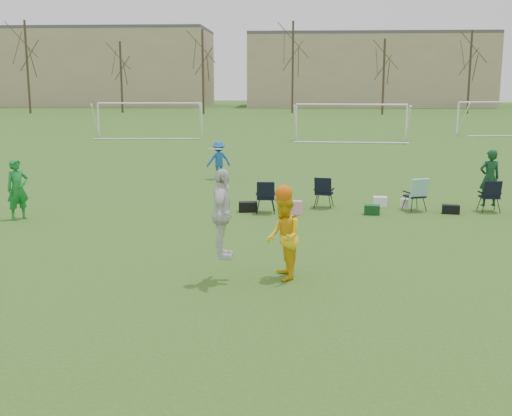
# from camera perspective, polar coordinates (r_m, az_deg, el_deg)

# --- Properties ---
(ground) EXTENTS (260.00, 260.00, 0.00)m
(ground) POSITION_cam_1_polar(r_m,az_deg,el_deg) (11.97, 2.32, -7.55)
(ground) COLOR #2F571B
(ground) RESTS_ON ground
(fielder_green_near) EXTENTS (0.73, 0.74, 1.73)m
(fielder_green_near) POSITION_cam_1_polar(r_m,az_deg,el_deg) (19.34, -20.43, 1.58)
(fielder_green_near) COLOR #167D2E
(fielder_green_near) RESTS_ON ground
(fielder_blue) EXTENTS (1.13, 0.90, 1.52)m
(fielder_blue) POSITION_cam_1_polar(r_m,az_deg,el_deg) (25.89, -3.35, 4.27)
(fielder_blue) COLOR #1751AE
(fielder_blue) RESTS_ON ground
(center_contest) EXTENTS (1.81, 1.21, 2.62)m
(center_contest) POSITION_cam_1_polar(r_m,az_deg,el_deg) (12.45, -0.01, -1.59)
(center_contest) COLOR white
(center_contest) RESTS_ON ground
(sideline_setup) EXTENTS (7.88, 1.61, 1.87)m
(sideline_setup) POSITION_cam_1_polar(r_m,az_deg,el_deg) (19.84, 12.34, 1.36)
(sideline_setup) COLOR #103C1E
(sideline_setup) RESTS_ON ground
(goal_left) EXTENTS (7.39, 0.76, 2.46)m
(goal_left) POSITION_cam_1_polar(r_m,az_deg,el_deg) (46.51, -9.42, 8.60)
(goal_left) COLOR white
(goal_left) RESTS_ON ground
(goal_mid) EXTENTS (7.40, 0.63, 2.46)m
(goal_mid) POSITION_cam_1_polar(r_m,az_deg,el_deg) (43.55, 8.45, 8.46)
(goal_mid) COLOR white
(goal_mid) RESTS_ON ground
(goal_right) EXTENTS (7.35, 1.14, 2.46)m
(goal_right) POSITION_cam_1_polar(r_m,az_deg,el_deg) (51.85, 21.32, 8.24)
(goal_right) COLOR white
(goal_right) RESTS_ON ground
(tree_line) EXTENTS (110.28, 3.28, 11.40)m
(tree_line) POSITION_cam_1_polar(r_m,az_deg,el_deg) (81.20, 3.45, 11.96)
(tree_line) COLOR #382B21
(tree_line) RESTS_ON ground
(building_row) EXTENTS (126.00, 16.00, 13.00)m
(building_row) POSITION_cam_1_polar(r_m,az_deg,el_deg) (107.56, 6.98, 12.16)
(building_row) COLOR tan
(building_row) RESTS_ON ground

